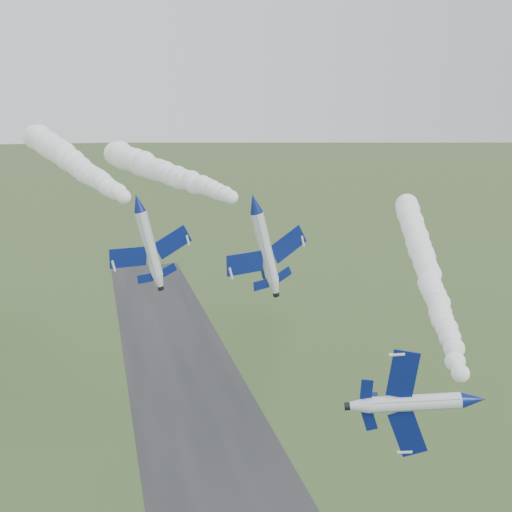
{
  "coord_description": "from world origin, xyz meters",
  "views": [
    {
      "loc": [
        -15.84,
        -46.31,
        55.69
      ],
      "look_at": [
        1.82,
        15.74,
        39.11
      ],
      "focal_mm": 40.0,
      "sensor_mm": 36.0,
      "label": 1
    }
  ],
  "objects": [
    {
      "name": "runway",
      "position": [
        0.0,
        30.0,
        0.02
      ],
      "size": [
        24.0,
        260.0,
        0.04
      ],
      "primitive_type": "cube",
      "color": "#29292B",
      "rests_on": "ground"
    },
    {
      "name": "jet_lead",
      "position": [
        15.72,
        -7.13,
        30.4
      ],
      "size": [
        7.32,
        12.08,
        10.39
      ],
      "rotation": [
        0.0,
        1.44,
        -0.41
      ],
      "color": "white"
    },
    {
      "name": "smoke_trail_jet_lead",
      "position": [
        33.97,
        31.23,
        32.88
      ],
      "size": [
        35.82,
        73.98,
        4.89
      ],
      "primitive_type": null,
      "rotation": [
        0.0,
        0.0,
        -0.41
      ],
      "color": "white"
    },
    {
      "name": "jet_pair_left",
      "position": [
        -11.06,
        20.64,
        45.21
      ],
      "size": [
        10.24,
        12.26,
        3.55
      ],
      "rotation": [
        0.0,
        -0.21,
        0.23
      ],
      "color": "white"
    },
    {
      "name": "smoke_trail_jet_pair_left",
      "position": [
        -19.98,
        59.62,
        47.48
      ],
      "size": [
        22.61,
        73.82,
        5.54
      ],
      "primitive_type": null,
      "rotation": [
        0.0,
        0.0,
        0.23
      ],
      "color": "white"
    },
    {
      "name": "jet_pair_right",
      "position": [
        2.62,
        19.01,
        44.78
      ],
      "size": [
        11.43,
        13.8,
        4.23
      ],
      "rotation": [
        0.0,
        -0.26,
        0.25
      ],
      "color": "white"
    },
    {
      "name": "smoke_trail_jet_pair_right",
      "position": [
        -5.08,
        48.74,
        45.97
      ],
      "size": [
        17.9,
        53.44,
        4.83
      ],
      "primitive_type": null,
      "rotation": [
        0.0,
        0.0,
        0.25
      ],
      "color": "white"
    }
  ]
}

